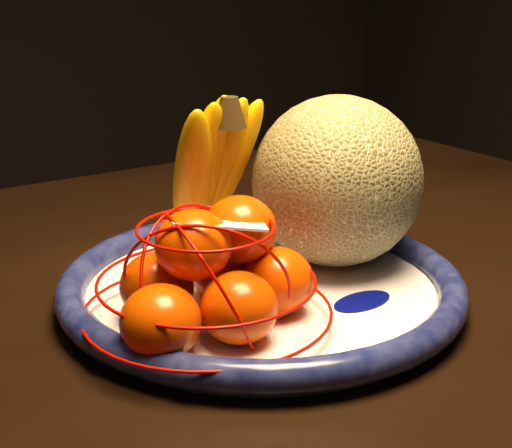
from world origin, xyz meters
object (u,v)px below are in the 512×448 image
fruit_bowl (261,287)px  mandarin_bag (212,278)px  banana_bunch (207,173)px  dining_table (115,387)px  cantaloupe (337,181)px

fruit_bowl → mandarin_bag: mandarin_bag is taller
banana_bunch → mandarin_bag: (-0.05, -0.12, -0.05)m
fruit_bowl → banana_bunch: size_ratio=2.03×
mandarin_bag → fruit_bowl: bearing=33.1°
dining_table → banana_bunch: size_ratio=8.61×
fruit_bowl → banana_bunch: (-0.02, 0.07, 0.09)m
dining_table → fruit_bowl: fruit_bowl is taller
dining_table → fruit_bowl: 0.16m
cantaloupe → fruit_bowl: bearing=-166.7°
dining_table → banana_bunch: (0.11, 0.03, 0.18)m
dining_table → mandarin_bag: bearing=-63.9°
dining_table → banana_bunch: 0.21m
dining_table → cantaloupe: bearing=-12.2°
dining_table → fruit_bowl: bearing=-26.3°
fruit_bowl → cantaloupe: bearing=13.3°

